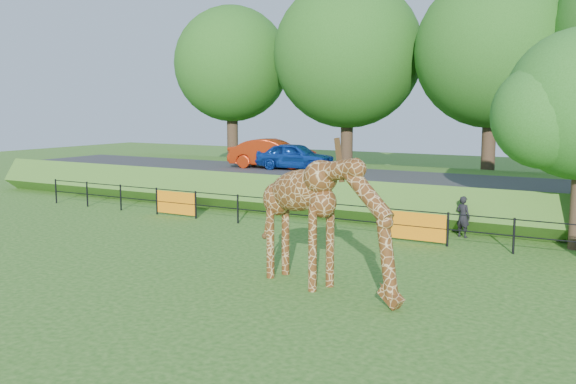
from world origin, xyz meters
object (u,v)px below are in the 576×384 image
object	(u,v)px
giraffe	(326,223)
visitor	(463,217)
car_blue	(295,156)
car_red	(273,154)

from	to	relation	value
giraffe	visitor	distance (m)	8.04
giraffe	car_blue	xyz separation A→B (m)	(-7.97, 12.65, 0.42)
visitor	car_red	bearing A→B (deg)	-5.05
car_blue	car_red	xyz separation A→B (m)	(-1.33, 0.16, 0.06)
car_blue	car_red	size ratio (longest dim) A/B	0.88
car_red	visitor	world-z (taller)	car_red
giraffe	car_blue	bearing A→B (deg)	140.00
car_blue	giraffe	bearing A→B (deg)	-151.60
car_red	visitor	xyz separation A→B (m)	(10.50, -4.92, -1.41)
giraffe	visitor	bearing A→B (deg)	99.08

